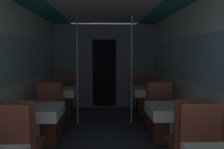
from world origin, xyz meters
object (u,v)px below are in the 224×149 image
dining_table_left_2 (59,93)px  dining_table_left_1 (36,114)px  chair_left_far_2 (64,103)px  chair_right_far_2 (144,102)px  dining_table_right_2 (149,92)px  chair_left_far_1 (47,125)px  support_pole_left_2 (77,70)px  chair_right_far_1 (162,124)px  chair_left_near_2 (53,117)px  chair_right_near_2 (155,116)px  dining_table_right_1 (173,113)px  support_pole_right_2 (132,70)px

dining_table_left_2 → dining_table_left_1: bearing=-90.0°
chair_left_far_2 → chair_right_far_2: size_ratio=1.00×
chair_left_far_2 → dining_table_right_2: 2.06m
chair_left_far_1 → support_pole_left_2: (0.39, 1.17, 0.83)m
dining_table_left_1 → chair_right_far_1: bearing=18.4°
chair_left_near_2 → chair_right_near_2: size_ratio=1.00×
dining_table_right_1 → chair_right_near_2: (0.00, 1.17, -0.34)m
dining_table_left_1 → support_pole_right_2: size_ratio=0.33×
chair_left_far_1 → chair_left_near_2: bearing=-90.0°
chair_right_far_2 → support_pole_right_2: bearing=58.9°
chair_right_far_2 → support_pole_right_2: support_pole_right_2 is taller
dining_table_left_1 → chair_left_far_1: bearing=90.0°
dining_table_left_2 → chair_left_far_2: chair_left_far_2 is taller
chair_left_far_1 → support_pole_right_2: (1.54, 1.17, 0.83)m
dining_table_left_1 → chair_right_far_2: chair_right_far_2 is taller
chair_left_far_2 → dining_table_right_1: 3.15m
chair_left_far_1 → chair_right_near_2: same height
support_pole_left_2 → chair_right_far_2: bearing=22.7°
dining_table_left_2 → support_pole_right_2: bearing=-0.0°
chair_left_far_1 → dining_table_right_1: chair_left_far_1 is taller
chair_left_near_2 → chair_right_far_2: 2.32m
chair_right_near_2 → support_pole_right_2: size_ratio=0.43×
chair_left_far_1 → chair_left_near_2: 0.53m
chair_left_far_1 → chair_right_far_2: size_ratio=1.00×
support_pole_right_2 → chair_left_near_2: bearing=-157.3°
chair_left_near_2 → chair_right_far_2: bearing=33.7°
dining_table_left_2 → support_pole_left_2: bearing=-0.0°
chair_left_near_2 → support_pole_right_2: (1.54, 0.64, 0.83)m
dining_table_left_2 → support_pole_right_2: support_pole_right_2 is taller
chair_left_far_1 → dining_table_right_2: bearing=-148.7°
dining_table_left_2 → dining_table_right_2: bearing=0.0°
dining_table_left_2 → chair_right_far_1: chair_right_far_1 is taller
chair_left_far_1 → chair_left_far_2: (0.00, 1.82, 0.00)m
dining_table_left_2 → dining_table_right_1: bearing=-43.3°
dining_table_right_1 → support_pole_right_2: (-0.39, 1.82, 0.49)m
support_pole_left_2 → chair_right_near_2: (1.54, -0.64, -0.83)m
dining_table_left_1 → dining_table_right_1: 1.93m
dining_table_right_1 → chair_left_far_2: bearing=128.1°
dining_table_right_1 → support_pole_right_2: support_pole_right_2 is taller
dining_table_left_2 → chair_right_near_2: size_ratio=0.76×
support_pole_left_2 → support_pole_right_2: bearing=0.0°
chair_left_far_1 → dining_table_right_2: size_ratio=1.31×
chair_left_far_1 → dining_table_right_2: 2.28m
dining_table_right_2 → chair_right_near_2: 0.73m
chair_right_far_2 → support_pole_right_2: 1.12m
chair_left_near_2 → support_pole_right_2: bearing=22.7°
chair_right_near_2 → chair_right_far_2: (0.00, 1.29, 0.00)m
chair_left_near_2 → chair_left_far_2: bearing=90.0°
chair_right_far_1 → support_pole_right_2: support_pole_right_2 is taller
chair_right_near_2 → support_pole_right_2: 1.12m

